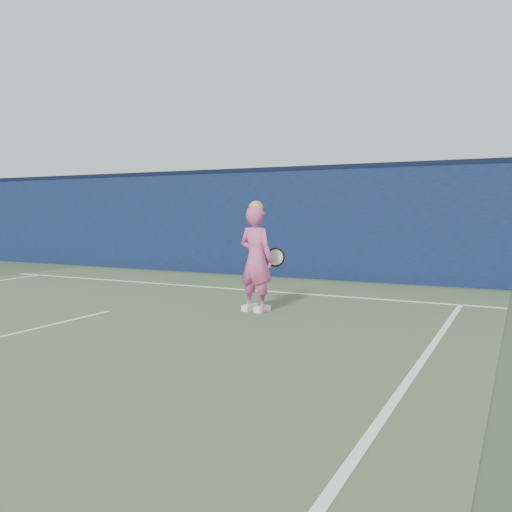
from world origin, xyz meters
The scene contains 6 objects.
ground centered at (0.00, 0.00, 0.00)m, with size 80.00×80.00×0.00m, color #2F452A.
backstop_wall centered at (0.00, 6.50, 1.25)m, with size 24.00×0.40×2.50m, color #0C1238.
wall_cap centered at (0.00, 6.50, 2.55)m, with size 24.00×0.42×0.10m, color black.
player centered at (2.02, 2.03, 0.82)m, with size 0.66×0.51×1.71m.
racket centered at (2.11, 2.47, 0.81)m, with size 0.58×0.14×0.31m.
court_lines centered at (0.00, -0.33, 0.01)m, with size 11.00×12.04×0.01m.
Camera 1 is at (5.69, -5.39, 1.53)m, focal length 38.00 mm.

